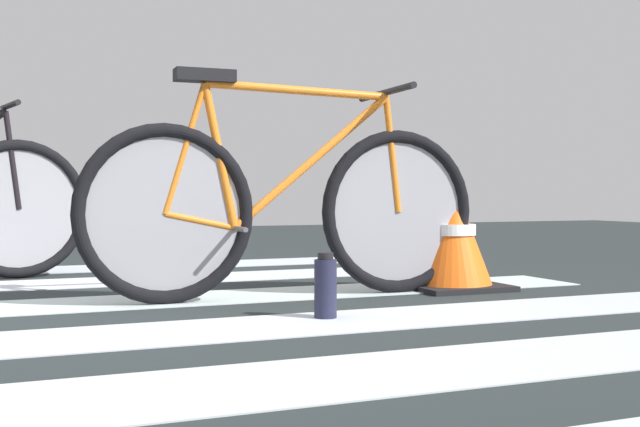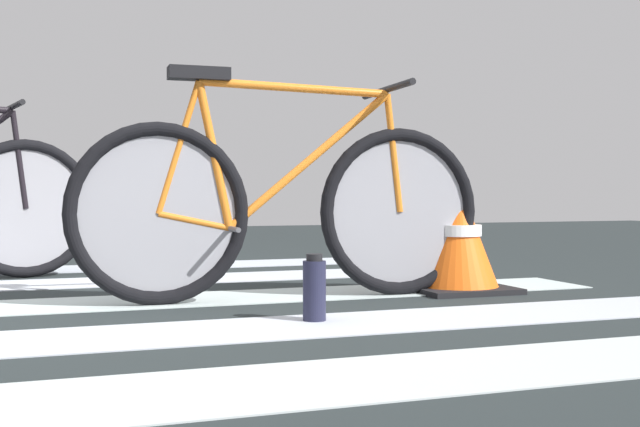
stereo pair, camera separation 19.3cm
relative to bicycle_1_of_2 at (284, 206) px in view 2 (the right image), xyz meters
The scene contains 3 objects.
bicycle_1_of_2 is the anchor object (origin of this frame).
water_bottle 0.62m from the bicycle_1_of_2, 96.16° to the right, with size 0.08×0.08×0.23m.
traffic_cone 0.83m from the bicycle_1_of_2, ahead, with size 0.43×0.43×0.50m.
Camera 2 is at (0.21, -3.11, 0.46)m, focal length 44.53 mm.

